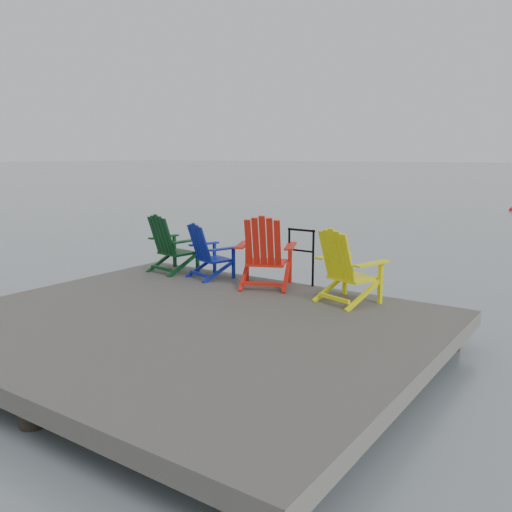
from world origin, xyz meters
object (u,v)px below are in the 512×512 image
Objects in this scene: chair_green at (171,243)px; handrail at (301,251)px; chair_blue at (209,251)px; chair_red at (265,252)px; chair_yellow at (346,266)px.

handrail is at bearing 19.62° from chair_green.
chair_green is 0.85m from chair_blue.
chair_green reaches higher than chair_blue.
chair_red is at bearing 17.05° from chair_blue.
handrail is 0.80× the size of chair_red.
chair_red is (1.15, -0.02, 0.10)m from chair_blue.
handrail is 0.86× the size of chair_yellow.
chair_blue is (-1.52, -0.47, -0.08)m from handrail.
chair_red reaches higher than chair_green.
handrail is 2.41m from chair_green.
chair_green is 1.10× the size of chair_blue.
chair_yellow reaches higher than chair_blue.
chair_green is 0.90× the size of chair_red.
chair_yellow is (1.43, -0.11, -0.04)m from chair_red.
chair_blue is 0.82× the size of chair_red.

